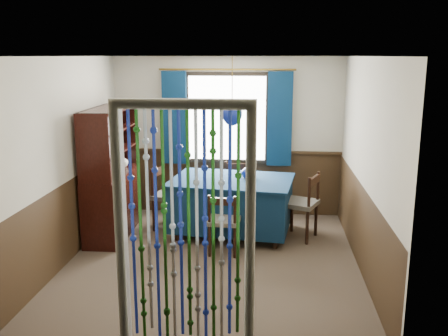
# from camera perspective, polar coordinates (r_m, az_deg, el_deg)

# --- Properties ---
(floor) EXTENTS (4.00, 4.00, 0.00)m
(floor) POSITION_cam_1_polar(r_m,az_deg,el_deg) (6.35, -1.27, -10.54)
(floor) COLOR brown
(floor) RESTS_ON ground
(ceiling) EXTENTS (4.00, 4.00, 0.00)m
(ceiling) POSITION_cam_1_polar(r_m,az_deg,el_deg) (5.83, -1.40, 12.65)
(ceiling) COLOR silver
(ceiling) RESTS_ON ground
(wall_back) EXTENTS (3.60, 0.00, 3.60)m
(wall_back) POSITION_cam_1_polar(r_m,az_deg,el_deg) (7.92, 0.37, 3.60)
(wall_back) COLOR beige
(wall_back) RESTS_ON ground
(wall_front) EXTENTS (3.60, 0.00, 3.60)m
(wall_front) POSITION_cam_1_polar(r_m,az_deg,el_deg) (4.05, -4.68, -5.40)
(wall_front) COLOR beige
(wall_front) RESTS_ON ground
(wall_left) EXTENTS (0.00, 4.00, 4.00)m
(wall_left) POSITION_cam_1_polar(r_m,az_deg,el_deg) (6.43, -17.48, 0.86)
(wall_left) COLOR beige
(wall_left) RESTS_ON ground
(wall_right) EXTENTS (0.00, 4.00, 4.00)m
(wall_right) POSITION_cam_1_polar(r_m,az_deg,el_deg) (6.03, 15.92, 0.19)
(wall_right) COLOR beige
(wall_right) RESTS_ON ground
(wainscot_back) EXTENTS (3.60, 0.00, 3.60)m
(wainscot_back) POSITION_cam_1_polar(r_m,az_deg,el_deg) (8.06, 0.36, -1.69)
(wainscot_back) COLOR #3A2716
(wainscot_back) RESTS_ON ground
(wainscot_front) EXTENTS (3.60, 0.00, 3.60)m
(wainscot_front) POSITION_cam_1_polar(r_m,az_deg,el_deg) (4.36, -4.46, -14.75)
(wainscot_front) COLOR #3A2716
(wainscot_front) RESTS_ON ground
(wainscot_left) EXTENTS (0.00, 4.00, 4.00)m
(wainscot_left) POSITION_cam_1_polar(r_m,az_deg,el_deg) (6.61, -16.93, -5.52)
(wainscot_left) COLOR #3A2716
(wainscot_left) RESTS_ON ground
(wainscot_right) EXTENTS (0.00, 4.00, 4.00)m
(wainscot_right) POSITION_cam_1_polar(r_m,az_deg,el_deg) (6.22, 15.36, -6.56)
(wainscot_right) COLOR #3A2716
(wainscot_right) RESTS_ON ground
(window) EXTENTS (1.32, 0.12, 1.42)m
(window) POSITION_cam_1_polar(r_m,az_deg,el_deg) (7.83, 0.35, 5.71)
(window) COLOR black
(window) RESTS_ON wall_back
(doorway) EXTENTS (1.16, 0.12, 2.18)m
(doorway) POSITION_cam_1_polar(r_m,az_deg,el_deg) (4.17, -4.49, -7.75)
(doorway) COLOR silver
(doorway) RESTS_ON ground
(dining_table) EXTENTS (1.81, 1.36, 0.81)m
(dining_table) POSITION_cam_1_polar(r_m,az_deg,el_deg) (7.11, 0.89, -3.97)
(dining_table) COLOR #0C2641
(dining_table) RESTS_ON floor
(chair_near) EXTENTS (0.42, 0.41, 0.81)m
(chair_near) POSITION_cam_1_polar(r_m,az_deg,el_deg) (6.41, -0.04, -6.14)
(chair_near) COLOR black
(chair_near) RESTS_ON floor
(chair_far) EXTENTS (0.46, 0.44, 0.88)m
(chair_far) POSITION_cam_1_polar(r_m,az_deg,el_deg) (7.78, 1.50, -2.47)
(chair_far) COLOR black
(chair_far) RESTS_ON floor
(chair_left) EXTENTS (0.53, 0.55, 0.93)m
(chair_left) POSITION_cam_1_polar(r_m,az_deg,el_deg) (7.38, -6.40, -3.19)
(chair_left) COLOR black
(chair_left) RESTS_ON floor
(chair_right) EXTENTS (0.58, 0.60, 0.93)m
(chair_right) POSITION_cam_1_polar(r_m,az_deg,el_deg) (7.01, 8.90, -4.09)
(chair_right) COLOR black
(chair_right) RESTS_ON floor
(sideboard) EXTENTS (0.52, 1.40, 1.81)m
(sideboard) POSITION_cam_1_polar(r_m,az_deg,el_deg) (7.25, -12.71, -2.67)
(sideboard) COLOR black
(sideboard) RESTS_ON floor
(pendant_lamp) EXTENTS (0.28, 0.28, 0.94)m
(pendant_lamp) POSITION_cam_1_polar(r_m,az_deg,el_deg) (6.85, 0.93, 6.31)
(pendant_lamp) COLOR olive
(pendant_lamp) RESTS_ON ceiling
(vase_table) EXTENTS (0.19, 0.19, 0.20)m
(vase_table) POSITION_cam_1_polar(r_m,az_deg,el_deg) (7.06, 2.83, -0.38)
(vase_table) COLOR navy
(vase_table) RESTS_ON dining_table
(bowl_shelf) EXTENTS (0.28, 0.28, 0.05)m
(bowl_shelf) POSITION_cam_1_polar(r_m,az_deg,el_deg) (6.90, -13.01, 2.01)
(bowl_shelf) COLOR beige
(bowl_shelf) RESTS_ON sideboard
(vase_sideboard) EXTENTS (0.21, 0.21, 0.20)m
(vase_sideboard) POSITION_cam_1_polar(r_m,az_deg,el_deg) (7.48, -11.56, 0.89)
(vase_sideboard) COLOR beige
(vase_sideboard) RESTS_ON sideboard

